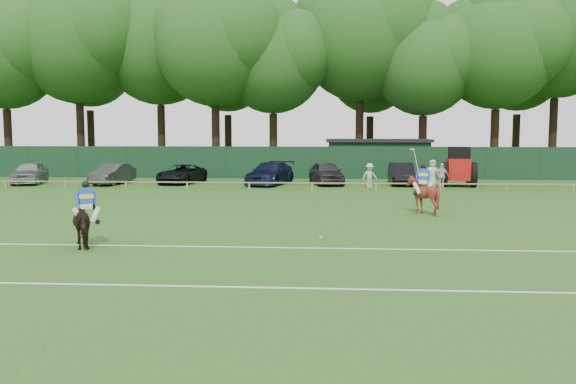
# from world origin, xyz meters

# --- Properties ---
(ground) EXTENTS (160.00, 160.00, 0.00)m
(ground) POSITION_xyz_m (0.00, 0.00, 0.00)
(ground) COLOR #1E4C14
(ground) RESTS_ON ground
(horse_dark) EXTENTS (1.65, 2.04, 1.57)m
(horse_dark) POSITION_xyz_m (-5.76, -1.21, 0.79)
(horse_dark) COLOR black
(horse_dark) RESTS_ON ground
(horse_chestnut) EXTENTS (1.54, 1.70, 1.74)m
(horse_chestnut) POSITION_xyz_m (6.28, 7.38, 0.87)
(horse_chestnut) COLOR maroon
(horse_chestnut) RESTS_ON ground
(sedan_silver) EXTENTS (2.94, 4.98, 1.59)m
(sedan_silver) POSITION_xyz_m (-18.98, 21.17, 0.79)
(sedan_silver) COLOR #939597
(sedan_silver) RESTS_ON ground
(sedan_grey) EXTENTS (2.11, 4.51, 1.43)m
(sedan_grey) POSITION_xyz_m (-13.01, 21.13, 0.72)
(sedan_grey) COLOR #323235
(sedan_grey) RESTS_ON ground
(suv_black) EXTENTS (3.08, 5.13, 1.33)m
(suv_black) POSITION_xyz_m (-8.37, 22.12, 0.67)
(suv_black) COLOR black
(suv_black) RESTS_ON ground
(sedan_navy) EXTENTS (3.43, 5.75, 1.56)m
(sedan_navy) POSITION_xyz_m (-2.02, 21.69, 0.78)
(sedan_navy) COLOR black
(sedan_navy) RESTS_ON ground
(hatch_grey) EXTENTS (2.82, 4.97, 1.59)m
(hatch_grey) POSITION_xyz_m (1.86, 22.02, 0.80)
(hatch_grey) COLOR #2C2C2F
(hatch_grey) RESTS_ON ground
(estate_black) EXTENTS (1.70, 4.57, 1.49)m
(estate_black) POSITION_xyz_m (7.05, 22.25, 0.75)
(estate_black) COLOR black
(estate_black) RESTS_ON ground
(spectator_left) EXTENTS (1.16, 0.90, 1.57)m
(spectator_left) POSITION_xyz_m (4.75, 20.22, 0.79)
(spectator_left) COLOR silver
(spectator_left) RESTS_ON ground
(spectator_mid) EXTENTS (1.04, 0.59, 1.67)m
(spectator_mid) POSITION_xyz_m (9.26, 19.28, 0.83)
(spectator_mid) COLOR silver
(spectator_mid) RESTS_ON ground
(spectator_right) EXTENTS (0.98, 0.73, 1.81)m
(spectator_right) POSITION_xyz_m (8.90, 20.59, 0.91)
(spectator_right) COLOR silver
(spectator_right) RESTS_ON ground
(rider_dark) EXTENTS (0.88, 0.62, 1.41)m
(rider_dark) POSITION_xyz_m (-5.75, -1.22, 1.50)
(rider_dark) COLOR silver
(rider_dark) RESTS_ON ground
(rider_chestnut) EXTENTS (0.94, 0.61, 2.05)m
(rider_chestnut) POSITION_xyz_m (6.28, 7.37, 1.64)
(rider_chestnut) COLOR silver
(rider_chestnut) RESTS_ON ground
(polo_ball) EXTENTS (0.09, 0.09, 0.09)m
(polo_ball) POSITION_xyz_m (1.80, 0.82, 0.04)
(polo_ball) COLOR silver
(polo_ball) RESTS_ON ground
(pitch_lines) EXTENTS (60.00, 5.10, 0.01)m
(pitch_lines) POSITION_xyz_m (0.00, -3.50, 0.01)
(pitch_lines) COLOR silver
(pitch_lines) RESTS_ON ground
(pitch_rail) EXTENTS (62.10, 0.10, 0.50)m
(pitch_rail) POSITION_xyz_m (0.00, 18.00, 0.45)
(pitch_rail) COLOR #997F5B
(pitch_rail) RESTS_ON ground
(perimeter_fence) EXTENTS (92.08, 0.08, 2.50)m
(perimeter_fence) POSITION_xyz_m (0.00, 27.00, 1.25)
(perimeter_fence) COLOR #14351E
(perimeter_fence) RESTS_ON ground
(utility_shed) EXTENTS (8.40, 4.40, 3.04)m
(utility_shed) POSITION_xyz_m (6.00, 30.00, 1.54)
(utility_shed) COLOR #14331E
(utility_shed) RESTS_ON ground
(tree_row) EXTENTS (96.00, 12.00, 21.00)m
(tree_row) POSITION_xyz_m (2.00, 35.00, 0.00)
(tree_row) COLOR #26561C
(tree_row) RESTS_ON ground
(tractor) EXTENTS (2.46, 3.38, 2.66)m
(tractor) POSITION_xyz_m (10.74, 21.33, 1.26)
(tractor) COLOR red
(tractor) RESTS_ON ground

